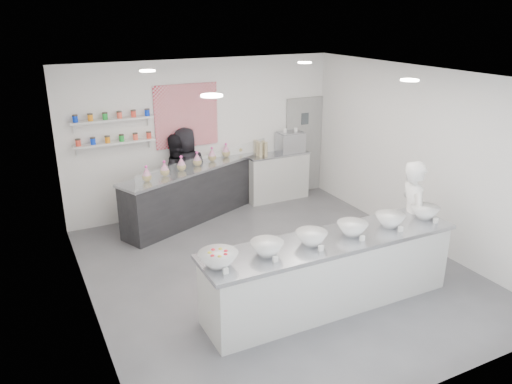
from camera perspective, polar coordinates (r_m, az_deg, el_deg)
floor at (r=7.93m, az=2.36°, el=-8.96°), size 6.00×6.00×0.00m
ceiling at (r=6.98m, az=2.72°, el=13.10°), size 6.00×6.00×0.00m
back_wall at (r=9.94m, az=-5.96°, el=6.32°), size 5.50×0.00×5.50m
left_wall at (r=6.51m, az=-19.14°, el=-2.21°), size 0.00×6.00×6.00m
right_wall at (r=8.93m, az=18.16°, el=3.84°), size 0.00×6.00×6.00m
back_door at (r=11.02m, az=5.44°, el=5.30°), size 0.88×0.04×2.10m
pattern_panel at (r=9.70m, az=-7.96°, el=8.63°), size 1.25×0.03×1.20m
jar_shelf_lower at (r=9.36m, az=-15.84°, el=5.44°), size 1.45×0.22×0.04m
jar_shelf_upper at (r=9.27m, az=-16.09°, el=7.95°), size 1.45×0.22×0.04m
preserve_jars at (r=9.28m, az=-15.98°, el=7.08°), size 1.45×0.10×0.56m
downlight_0 at (r=5.49m, az=-5.09°, el=10.92°), size 0.24×0.24×0.02m
downlight_1 at (r=7.01m, az=17.15°, el=12.12°), size 0.24×0.24×0.02m
downlight_2 at (r=7.94m, az=-12.31°, el=13.38°), size 0.24×0.24×0.02m
downlight_3 at (r=9.06m, az=5.58°, el=14.51°), size 0.24×0.24×0.02m
prep_counter at (r=6.93m, az=8.45°, el=-9.05°), size 3.65×0.84×1.00m
back_bar at (r=9.76m, az=-6.59°, el=0.04°), size 3.34×1.90×1.05m
sneeze_guard at (r=9.35m, az=-5.50°, el=3.47°), size 3.06×1.32×0.29m
espresso_ledge at (r=10.65m, az=2.46°, el=1.78°), size 1.36×0.43×1.01m
espresso_machine at (r=10.59m, az=3.92°, el=5.67°), size 0.55×0.38×0.42m
cup_stacks at (r=10.29m, az=0.67°, el=4.95°), size 0.24×0.24×0.30m
prep_bowls at (r=6.67m, az=8.71°, el=-4.68°), size 3.67×0.53×0.17m
label_cards at (r=6.32m, az=11.46°, el=-6.84°), size 3.31×0.04×0.07m
cookie_bags at (r=9.55m, az=-6.74°, el=3.79°), size 2.42×1.16×0.29m
woman_prep at (r=7.92m, az=17.44°, el=-2.80°), size 0.62×0.76×1.78m
staff_left at (r=9.78m, az=-9.22°, el=1.83°), size 0.81×0.64×1.65m
staff_right at (r=9.83m, az=-7.97°, el=2.30°), size 0.95×0.72×1.75m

